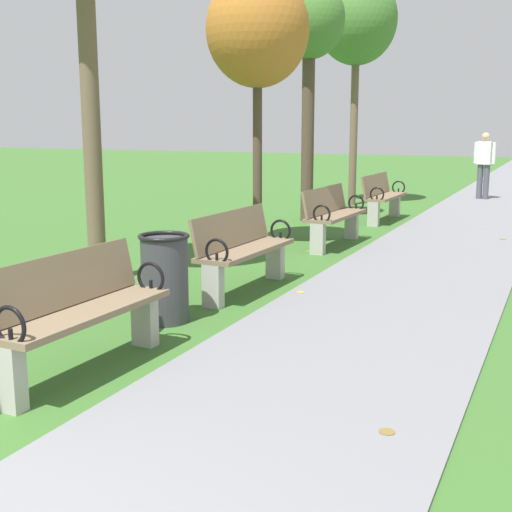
{
  "coord_description": "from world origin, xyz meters",
  "views": [
    {
      "loc": [
        2.71,
        -0.77,
        1.84
      ],
      "look_at": [
        -0.05,
        5.2,
        0.55
      ],
      "focal_mm": 47.28,
      "sensor_mm": 36.0,
      "label": 1
    }
  ],
  "objects_px": {
    "park_bench_4": "(333,215)",
    "park_bench_5": "(382,196)",
    "tree_5": "(357,21)",
    "tree_4": "(309,27)",
    "park_bench_3": "(242,249)",
    "tree_3": "(257,31)",
    "park_bench_2": "(79,310)",
    "pedestrian_walking": "(484,162)",
    "trash_bin": "(165,278)"
  },
  "relations": [
    {
      "from": "park_bench_5",
      "to": "pedestrian_walking",
      "type": "bearing_deg",
      "value": 74.46
    },
    {
      "from": "tree_5",
      "to": "tree_4",
      "type": "bearing_deg",
      "value": -90.68
    },
    {
      "from": "park_bench_5",
      "to": "tree_5",
      "type": "relative_size",
      "value": 0.32
    },
    {
      "from": "park_bench_5",
      "to": "pedestrian_walking",
      "type": "xyz_separation_m",
      "value": [
        1.31,
        4.72,
        0.44
      ]
    },
    {
      "from": "park_bench_3",
      "to": "tree_5",
      "type": "height_order",
      "value": "tree_5"
    },
    {
      "from": "park_bench_2",
      "to": "trash_bin",
      "type": "bearing_deg",
      "value": 95.95
    },
    {
      "from": "tree_3",
      "to": "tree_4",
      "type": "xyz_separation_m",
      "value": [
        -0.34,
        3.02,
        0.44
      ]
    },
    {
      "from": "tree_5",
      "to": "pedestrian_walking",
      "type": "xyz_separation_m",
      "value": [
        2.61,
        2.41,
        -3.14
      ]
    },
    {
      "from": "park_bench_2",
      "to": "trash_bin",
      "type": "relative_size",
      "value": 1.92
    },
    {
      "from": "park_bench_4",
      "to": "trash_bin",
      "type": "height_order",
      "value": "park_bench_4"
    },
    {
      "from": "park_bench_3",
      "to": "tree_4",
      "type": "xyz_separation_m",
      "value": [
        -1.34,
        5.58,
        3.11
      ]
    },
    {
      "from": "tree_5",
      "to": "park_bench_2",
      "type": "bearing_deg",
      "value": -83.4
    },
    {
      "from": "park_bench_4",
      "to": "park_bench_5",
      "type": "relative_size",
      "value": 1.0
    },
    {
      "from": "park_bench_2",
      "to": "tree_3",
      "type": "xyz_separation_m",
      "value": [
        -1.0,
        5.34,
        2.66
      ]
    },
    {
      "from": "tree_3",
      "to": "tree_5",
      "type": "bearing_deg",
      "value": 92.96
    },
    {
      "from": "park_bench_5",
      "to": "tree_4",
      "type": "xyz_separation_m",
      "value": [
        -1.34,
        -0.57,
        3.11
      ]
    },
    {
      "from": "park_bench_4",
      "to": "tree_5",
      "type": "distance_m",
      "value": 6.54
    },
    {
      "from": "park_bench_3",
      "to": "tree_4",
      "type": "relative_size",
      "value": 0.36
    },
    {
      "from": "trash_bin",
      "to": "pedestrian_walking",
      "type": "bearing_deg",
      "value": 83.19
    },
    {
      "from": "park_bench_2",
      "to": "park_bench_4",
      "type": "xyz_separation_m",
      "value": [
        0.0,
        5.93,
        0.0
      ]
    },
    {
      "from": "park_bench_4",
      "to": "park_bench_2",
      "type": "bearing_deg",
      "value": -90.0
    },
    {
      "from": "tree_3",
      "to": "park_bench_4",
      "type": "bearing_deg",
      "value": 30.78
    },
    {
      "from": "park_bench_2",
      "to": "park_bench_5",
      "type": "xyz_separation_m",
      "value": [
        -0.0,
        8.93,
        0.0
      ]
    },
    {
      "from": "park_bench_2",
      "to": "tree_4",
      "type": "height_order",
      "value": "tree_4"
    },
    {
      "from": "pedestrian_walking",
      "to": "trash_bin",
      "type": "bearing_deg",
      "value": -96.81
    },
    {
      "from": "park_bench_5",
      "to": "tree_4",
      "type": "distance_m",
      "value": 3.43
    },
    {
      "from": "park_bench_5",
      "to": "trash_bin",
      "type": "xyz_separation_m",
      "value": [
        -0.15,
        -7.51,
        -0.06
      ]
    },
    {
      "from": "park_bench_4",
      "to": "park_bench_5",
      "type": "xyz_separation_m",
      "value": [
        -0.0,
        3.0,
        0.0
      ]
    },
    {
      "from": "park_bench_5",
      "to": "trash_bin",
      "type": "relative_size",
      "value": 1.92
    },
    {
      "from": "park_bench_5",
      "to": "tree_3",
      "type": "bearing_deg",
      "value": -105.51
    },
    {
      "from": "trash_bin",
      "to": "park_bench_3",
      "type": "bearing_deg",
      "value": 83.84
    },
    {
      "from": "tree_3",
      "to": "trash_bin",
      "type": "height_order",
      "value": "tree_3"
    },
    {
      "from": "park_bench_4",
      "to": "trash_bin",
      "type": "bearing_deg",
      "value": -91.87
    },
    {
      "from": "park_bench_3",
      "to": "tree_3",
      "type": "relative_size",
      "value": 0.41
    },
    {
      "from": "park_bench_3",
      "to": "tree_3",
      "type": "height_order",
      "value": "tree_3"
    },
    {
      "from": "trash_bin",
      "to": "tree_4",
      "type": "bearing_deg",
      "value": 99.71
    },
    {
      "from": "tree_4",
      "to": "pedestrian_walking",
      "type": "xyz_separation_m",
      "value": [
        2.65,
        5.29,
        -2.66
      ]
    },
    {
      "from": "trash_bin",
      "to": "tree_3",
      "type": "bearing_deg",
      "value": 102.2
    },
    {
      "from": "park_bench_4",
      "to": "tree_3",
      "type": "relative_size",
      "value": 0.41
    },
    {
      "from": "park_bench_5",
      "to": "trash_bin",
      "type": "bearing_deg",
      "value": -91.12
    },
    {
      "from": "pedestrian_walking",
      "to": "trash_bin",
      "type": "distance_m",
      "value": 12.33
    },
    {
      "from": "tree_3",
      "to": "trash_bin",
      "type": "xyz_separation_m",
      "value": [
        0.85,
        -3.93,
        -2.72
      ]
    },
    {
      "from": "park_bench_3",
      "to": "tree_5",
      "type": "bearing_deg",
      "value": 98.74
    },
    {
      "from": "tree_3",
      "to": "pedestrian_walking",
      "type": "bearing_deg",
      "value": 74.47
    },
    {
      "from": "park_bench_3",
      "to": "pedestrian_walking",
      "type": "bearing_deg",
      "value": 83.11
    },
    {
      "from": "park_bench_3",
      "to": "park_bench_5",
      "type": "bearing_deg",
      "value": 90.0
    },
    {
      "from": "tree_5",
      "to": "trash_bin",
      "type": "relative_size",
      "value": 6.05
    },
    {
      "from": "tree_5",
      "to": "pedestrian_walking",
      "type": "height_order",
      "value": "tree_5"
    },
    {
      "from": "tree_5",
      "to": "trash_bin",
      "type": "distance_m",
      "value": 10.55
    },
    {
      "from": "tree_4",
      "to": "trash_bin",
      "type": "bearing_deg",
      "value": -80.29
    }
  ]
}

